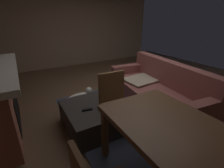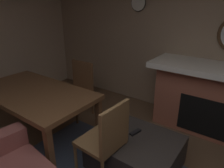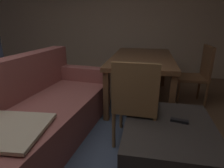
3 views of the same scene
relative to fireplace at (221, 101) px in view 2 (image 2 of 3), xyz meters
name	(u,v)px [view 2 (image 2 of 3)]	position (x,y,z in m)	size (l,w,h in m)	color
wall_back_fireplace_side	(221,42)	(0.21, -0.38, 0.77)	(7.33, 0.12, 2.60)	#9E846B
fireplace	(221,101)	(0.00, 0.00, 0.00)	(2.06, 0.76, 1.04)	#9E5642
ottoman_coffee_table	(136,152)	(0.65, 1.31, -0.33)	(0.97, 0.81, 0.39)	#2D2826
tv_remote	(135,132)	(0.71, 1.22, -0.13)	(0.05, 0.16, 0.02)	black
dining_table	(34,96)	(2.08, 1.64, 0.14)	(1.72, 0.94, 0.74)	brown
dining_chair_south	(79,86)	(2.08, 0.78, 0.00)	(0.45, 0.45, 0.93)	brown
dining_chair_west	(107,137)	(0.83, 1.64, 0.00)	(0.46, 0.46, 0.93)	brown
wall_clock	(138,3)	(1.59, -0.29, 1.32)	(0.29, 0.03, 0.29)	silver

